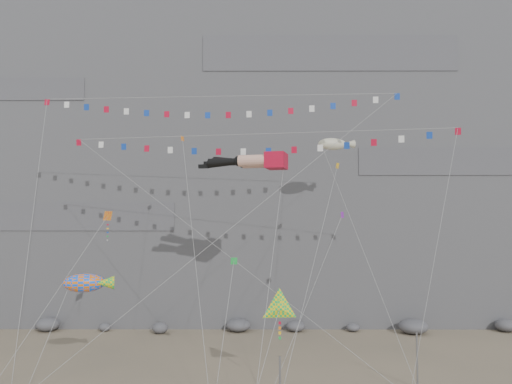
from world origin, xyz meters
TOP-DOWN VIEW (x-y plane):
  - cliff at (0.00, 32.00)m, footprint 80.00×28.00m
  - talus_boulders at (0.00, 17.00)m, footprint 60.00×3.00m
  - anchor_pole_right at (13.09, -0.68)m, footprint 0.12×0.12m
  - legs_kite at (1.60, 4.68)m, footprint 7.42×15.22m
  - flag_banner_upper at (-1.47, 7.24)m, footprint 30.87×13.01m
  - flag_banner_lower at (1.89, 5.60)m, footprint 31.75×11.06m
  - harlequin_kite at (-9.81, 3.29)m, footprint 6.58×7.72m
  - fish_windsock at (-10.59, 0.61)m, footprint 4.60×5.22m
  - delta_kite at (3.54, -1.39)m, footprint 3.66×7.12m
  - blimp_windsock at (9.19, 11.44)m, footprint 5.61×15.24m
  - small_kite_a at (-4.49, 7.31)m, footprint 4.55×14.75m
  - small_kite_b at (9.03, 5.89)m, footprint 7.29×11.28m
  - small_kite_c at (0.28, 0.61)m, footprint 1.47×8.42m
  - small_kite_d at (9.02, 8.12)m, footprint 6.64×14.67m

SIDE VIEW (x-z plane):
  - talus_boulders at x=0.00m, z-range 0.00..1.20m
  - anchor_pole_right at x=13.09m, z-range 0.00..3.79m
  - delta_kite at x=3.54m, z-range 1.10..10.07m
  - fish_windsock at x=-10.59m, z-range 2.83..11.26m
  - small_kite_c at x=0.28m, z-range 2.67..14.31m
  - small_kite_b at x=9.03m, z-range 3.14..20.52m
  - harlequin_kite at x=-9.81m, z-range 4.44..19.31m
  - small_kite_d at x=9.02m, z-range 4.86..27.29m
  - legs_kite at x=1.60m, z-range 5.95..26.83m
  - small_kite_a at x=-4.49m, z-range 6.24..30.13m
  - flag_banner_lower at x=1.89m, z-range 7.39..30.25m
  - blimp_windsock at x=9.19m, z-range 6.93..30.76m
  - flag_banner_upper at x=-1.47m, z-range 8.44..36.44m
  - cliff at x=0.00m, z-range 0.00..50.00m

